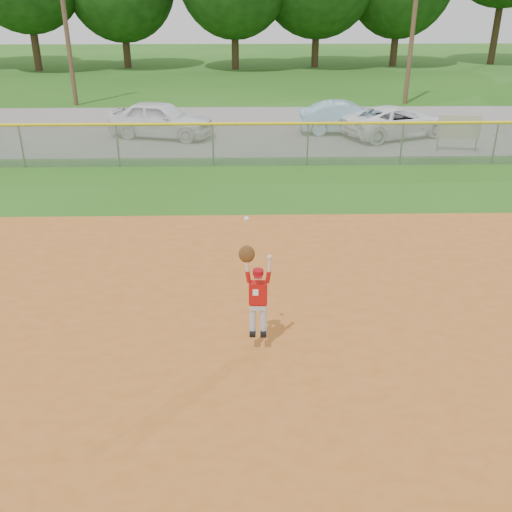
{
  "coord_description": "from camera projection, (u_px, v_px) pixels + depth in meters",
  "views": [
    {
      "loc": [
        1.04,
        -9.79,
        5.72
      ],
      "look_at": [
        1.28,
        0.06,
        1.1
      ],
      "focal_mm": 40.0,
      "sensor_mm": 36.0,
      "label": 1
    }
  ],
  "objects": [
    {
      "name": "ballplayer",
      "position": [
        256.0,
        291.0,
        9.5
      ],
      "size": [
        0.55,
        0.24,
        2.16
      ],
      "color": "silver",
      "rests_on": "ground"
    },
    {
      "name": "car_blue",
      "position": [
        346.0,
        118.0,
        24.6
      ],
      "size": [
        4.02,
        1.42,
        1.32
      ],
      "primitive_type": "imported",
      "rotation": [
        0.0,
        0.0,
        1.58
      ],
      "color": "#84AFC5",
      "rests_on": "parking_strip"
    },
    {
      "name": "car_white_a",
      "position": [
        161.0,
        119.0,
        23.86
      ],
      "size": [
        4.71,
        2.91,
        1.5
      ],
      "primitive_type": "imported",
      "rotation": [
        0.0,
        0.0,
        1.29
      ],
      "color": "white",
      "rests_on": "parking_strip"
    },
    {
      "name": "parking_strip",
      "position": [
        220.0,
        128.0,
        25.74
      ],
      "size": [
        44.0,
        10.0,
        0.03
      ],
      "primitive_type": "cube",
      "color": "slate",
      "rests_on": "ground"
    },
    {
      "name": "car_white_b",
      "position": [
        396.0,
        122.0,
        23.97
      ],
      "size": [
        5.06,
        3.78,
        1.28
      ],
      "primitive_type": "imported",
      "rotation": [
        0.0,
        0.0,
        1.98
      ],
      "color": "white",
      "rests_on": "parking_strip"
    },
    {
      "name": "clay_infield",
      "position": [
        176.0,
        408.0,
        8.54
      ],
      "size": [
        24.0,
        16.0,
        0.04
      ],
      "primitive_type": "cube",
      "color": "#A3561D",
      "rests_on": "ground"
    },
    {
      "name": "sponsor_sign",
      "position": [
        459.0,
        128.0,
        21.62
      ],
      "size": [
        1.59,
        0.32,
        1.43
      ],
      "color": "gray",
      "rests_on": "ground"
    },
    {
      "name": "outfield_fence",
      "position": [
        213.0,
        142.0,
        19.94
      ],
      "size": [
        40.06,
        0.1,
        1.55
      ],
      "color": "gray",
      "rests_on": "ground"
    },
    {
      "name": "power_lines",
      "position": [
        241.0,
        12.0,
        29.21
      ],
      "size": [
        19.4,
        0.24,
        9.0
      ],
      "color": "#4C3823",
      "rests_on": "ground"
    },
    {
      "name": "ground",
      "position": [
        192.0,
        308.0,
        11.27
      ],
      "size": [
        120.0,
        120.0,
        0.0
      ],
      "primitive_type": "plane",
      "color": "#235613",
      "rests_on": "ground"
    }
  ]
}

